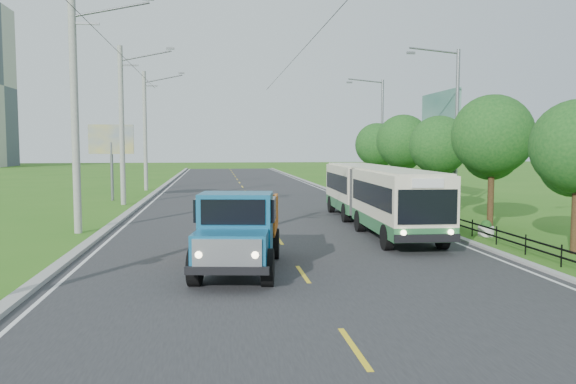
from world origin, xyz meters
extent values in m
plane|color=#316A19|center=(0.00, 0.00, 0.00)|extent=(240.00, 240.00, 0.00)
cube|color=#28282B|center=(0.00, 20.00, 0.01)|extent=(14.00, 120.00, 0.02)
cube|color=#9E9E99|center=(-7.20, 20.00, 0.07)|extent=(0.40, 120.00, 0.15)
cube|color=#9E9E99|center=(7.15, 20.00, 0.05)|extent=(0.30, 120.00, 0.10)
cube|color=silver|center=(-6.65, 20.00, 0.02)|extent=(0.12, 120.00, 0.00)
cube|color=silver|center=(6.65, 20.00, 0.02)|extent=(0.12, 120.00, 0.00)
cube|color=yellow|center=(0.00, 0.00, 0.02)|extent=(0.12, 2.20, 0.00)
cube|color=black|center=(8.00, 14.00, 0.30)|extent=(0.04, 40.00, 0.60)
cylinder|color=gray|center=(-8.30, 9.00, 5.00)|extent=(0.32, 0.32, 10.00)
cube|color=slate|center=(-7.80, 9.00, 8.80)|extent=(1.20, 0.10, 0.10)
cylinder|color=gray|center=(-8.30, 21.00, 5.00)|extent=(0.32, 0.32, 10.00)
cube|color=slate|center=(-7.80, 21.00, 8.80)|extent=(1.20, 0.10, 0.10)
cube|color=slate|center=(-5.20, 21.00, 9.90)|extent=(0.50, 0.18, 0.12)
cylinder|color=gray|center=(-8.30, 33.00, 5.00)|extent=(0.32, 0.32, 10.00)
cube|color=slate|center=(-7.80, 33.00, 8.80)|extent=(1.20, 0.10, 0.10)
cube|color=slate|center=(-5.20, 33.00, 9.90)|extent=(0.50, 0.18, 0.12)
cylinder|color=#382314|center=(9.80, 2.00, 1.48)|extent=(0.28, 0.28, 2.97)
sphere|color=#134517|center=(10.00, 2.50, 3.07)|extent=(2.33, 2.33, 2.33)
cylinder|color=#382314|center=(9.80, 8.00, 1.68)|extent=(0.28, 0.28, 3.36)
sphere|color=#134517|center=(9.80, 8.00, 4.20)|extent=(3.60, 3.60, 3.60)
sphere|color=#134517|center=(10.00, 8.50, 3.48)|extent=(2.64, 2.64, 2.64)
cylinder|color=#382314|center=(9.80, 14.00, 1.51)|extent=(0.28, 0.28, 3.02)
sphere|color=#134517|center=(9.80, 14.00, 3.78)|extent=(3.24, 3.24, 3.24)
sphere|color=#134517|center=(10.00, 14.50, 3.13)|extent=(2.38, 2.38, 2.38)
cylinder|color=#382314|center=(9.80, 20.00, 1.62)|extent=(0.28, 0.28, 3.25)
sphere|color=#134517|center=(9.80, 20.00, 4.06)|extent=(3.48, 3.48, 3.48)
sphere|color=#134517|center=(10.00, 20.50, 3.36)|extent=(2.55, 2.55, 2.55)
cylinder|color=#382314|center=(9.80, 26.00, 1.54)|extent=(0.28, 0.28, 3.08)
sphere|color=#134517|center=(9.80, 26.00, 3.85)|extent=(3.30, 3.30, 3.30)
sphere|color=#134517|center=(10.00, 26.50, 3.19)|extent=(2.42, 2.42, 2.42)
cylinder|color=slate|center=(10.80, 14.00, 4.50)|extent=(0.20, 0.20, 9.00)
cylinder|color=slate|center=(9.40, 14.00, 8.90)|extent=(2.80, 0.10, 0.34)
cube|color=slate|center=(8.10, 14.00, 8.75)|extent=(0.45, 0.16, 0.12)
cylinder|color=slate|center=(10.80, 28.00, 4.50)|extent=(0.20, 0.20, 9.00)
cylinder|color=slate|center=(9.40, 28.00, 8.90)|extent=(2.80, 0.10, 0.34)
cube|color=slate|center=(8.10, 28.00, 8.75)|extent=(0.45, 0.16, 0.12)
cylinder|color=silver|center=(8.60, 6.00, 0.20)|extent=(0.64, 0.64, 0.40)
sphere|color=#134517|center=(8.60, 6.00, 0.45)|extent=(0.44, 0.44, 0.44)
cylinder|color=silver|center=(8.60, 14.00, 0.20)|extent=(0.64, 0.64, 0.40)
sphere|color=#134517|center=(8.60, 14.00, 0.45)|extent=(0.44, 0.44, 0.44)
cylinder|color=silver|center=(8.60, 22.00, 0.20)|extent=(0.64, 0.64, 0.40)
sphere|color=#134517|center=(8.60, 22.00, 0.45)|extent=(0.44, 0.44, 0.44)
cylinder|color=slate|center=(-9.50, 24.00, 2.00)|extent=(0.20, 0.20, 4.00)
cube|color=yellow|center=(-9.50, 24.00, 4.20)|extent=(3.00, 0.15, 2.00)
cylinder|color=slate|center=(12.30, 17.50, 2.50)|extent=(0.24, 0.24, 5.00)
cylinder|color=slate|center=(12.30, 22.50, 2.50)|extent=(0.24, 0.24, 5.00)
cube|color=#144C47|center=(12.30, 20.00, 5.80)|extent=(0.20, 6.00, 3.00)
cube|color=#286537|center=(4.64, 5.46, 0.72)|extent=(2.49, 6.82, 0.49)
cube|color=#EDE7C1|center=(4.64, 5.46, 1.83)|extent=(2.49, 6.82, 1.74)
cube|color=black|center=(4.64, 5.46, 1.84)|extent=(2.51, 6.29, 0.85)
cube|color=#286537|center=(4.91, 12.87, 0.72)|extent=(2.48, 6.37, 0.49)
cube|color=#EDE7C1|center=(4.91, 12.87, 1.83)|extent=(2.48, 6.37, 1.74)
cube|color=black|center=(4.91, 12.87, 1.84)|extent=(2.49, 5.84, 0.85)
cube|color=#4C4C4C|center=(4.78, 9.28, 1.58)|extent=(2.15, 0.98, 2.14)
cube|color=black|center=(4.52, 2.07, 1.68)|extent=(2.02, 0.13, 1.17)
cylinder|color=black|center=(3.55, 3.38, 0.47)|extent=(0.32, 0.95, 0.94)
cylinder|color=black|center=(5.58, 3.31, 0.47)|extent=(0.32, 0.95, 0.94)
cylinder|color=black|center=(3.71, 7.79, 0.47)|extent=(0.32, 0.95, 0.94)
cylinder|color=black|center=(5.74, 7.71, 0.47)|extent=(0.32, 0.95, 0.94)
cylinder|color=black|center=(3.82, 10.84, 0.47)|extent=(0.32, 0.95, 0.94)
cylinder|color=black|center=(5.85, 10.77, 0.47)|extent=(0.32, 0.95, 0.94)
cylinder|color=black|center=(3.97, 14.98, 0.47)|extent=(0.32, 0.95, 0.94)
cylinder|color=black|center=(6.00, 14.90, 0.47)|extent=(0.32, 0.95, 0.94)
cube|color=#165C84|center=(-2.10, -1.24, 1.01)|extent=(2.09, 1.55, 0.91)
cube|color=#165C84|center=(-1.90, 0.11, 1.46)|extent=(2.21, 1.75, 1.83)
cube|color=black|center=(-1.90, 0.11, 1.92)|extent=(2.36, 1.51, 0.64)
cube|color=black|center=(-1.79, 0.84, 0.59)|extent=(1.73, 5.56, 0.23)
cube|color=#BF4C12|center=(-1.56, 2.37, 1.51)|extent=(2.49, 3.03, 1.19)
cylinder|color=black|center=(-3.03, -0.92, 0.50)|extent=(0.47, 1.04, 1.01)
cylinder|color=black|center=(-1.13, -1.21, 0.50)|extent=(0.47, 1.04, 1.01)
cylinder|color=black|center=(-2.48, 2.70, 0.50)|extent=(0.47, 1.04, 1.01)
cylinder|color=black|center=(-0.58, 2.41, 0.50)|extent=(0.47, 1.04, 1.01)
camera|label=1|loc=(-2.48, -15.69, 3.66)|focal=35.00mm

